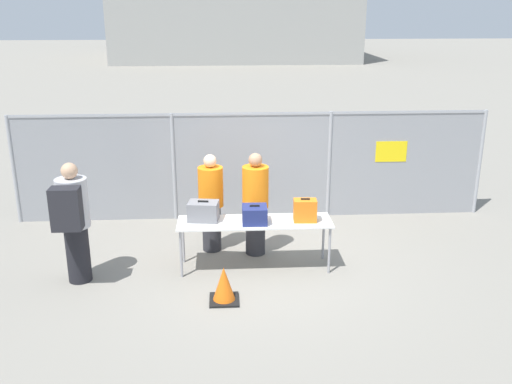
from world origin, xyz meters
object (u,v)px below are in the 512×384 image
Objects in this scene: suitcase_orange at (305,210)px; security_worker_far at (211,202)px; security_worker_near at (255,203)px; suitcase_grey at (203,211)px; traveler_hooded at (73,219)px; utility_trailer at (300,161)px; traffic_cone at (224,286)px; inspection_table at (255,225)px; suitcase_navy at (255,215)px.

security_worker_far is (-1.44, 0.77, -0.10)m from suitcase_orange.
suitcase_orange is 0.22× the size of security_worker_far.
suitcase_grey is at bearing 41.12° from security_worker_near.
security_worker_near reaches higher than security_worker_far.
traveler_hooded is 6.70m from utility_trailer.
utility_trailer is 6.31m from traffic_cone.
suitcase_orange is at bearing 9.49° from traveler_hooded.
suitcase_orange reaches higher than utility_trailer.
traffic_cone is at bearing -13.55° from traveler_hooded.
suitcase_orange is 3.42m from traveler_hooded.
traveler_hooded is at bearing 30.50° from security_worker_near.
security_worker_near is (0.04, 0.55, 0.16)m from inspection_table.
traffic_cone is (-0.48, -0.97, -0.67)m from suitcase_navy.
traffic_cone is at bearing -107.29° from utility_trailer.
traffic_cone is at bearing -141.48° from suitcase_orange.
suitcase_navy is at bearing 10.39° from traveler_hooded.
suitcase_orange is (0.77, -0.04, 0.23)m from inspection_table.
suitcase_grey is (-0.78, 0.09, 0.20)m from inspection_table.
suitcase_navy reaches higher than utility_trailer.
security_worker_near reaches higher than utility_trailer.
suitcase_grey is 1.35m from traffic_cone.
traveler_hooded reaches higher than traffic_cone.
suitcase_orange is at bearing -97.04° from utility_trailer.
utility_trailer reaches higher than traffic_cone.
security_worker_near reaches higher than suitcase_navy.
security_worker_far is 1.88m from traffic_cone.
utility_trailer is (2.17, 4.89, -0.56)m from suitcase_grey.
security_worker_far is (-0.67, 0.80, -0.06)m from suitcase_navy.
suitcase_orange is 0.20× the size of traveler_hooded.
traveler_hooded is 2.82m from security_worker_near.
suitcase_grey is 0.96× the size of traffic_cone.
inspection_table is at bearing -6.59° from suitcase_grey.
security_worker_far is 4.75m from utility_trailer.
suitcase_navy is 0.11× the size of utility_trailer.
suitcase_orange is 0.93m from security_worker_near.
suitcase_orange is 0.22× the size of security_worker_near.
inspection_table is 5.19m from utility_trailer.
traveler_hooded is at bearing -172.69° from inspection_table.
traveler_hooded reaches higher than suitcase_navy.
suitcase_navy is 0.77m from suitcase_orange.
security_worker_near is at bearing 85.45° from suitcase_navy.
suitcase_navy is at bearing 63.59° from traffic_cone.
traveler_hooded reaches higher than security_worker_far.
suitcase_grey is 0.79m from suitcase_navy.
suitcase_grey is 0.29× the size of security_worker_near.
inspection_table is 6.23× the size of suitcase_navy.
utility_trailer is (0.62, 5.02, -0.58)m from suitcase_orange.
utility_trailer is (1.39, 5.05, -0.54)m from suitcase_navy.
traffic_cone is (-0.53, -1.58, -0.65)m from security_worker_near.
suitcase_navy is at bearing 97.68° from security_worker_near.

